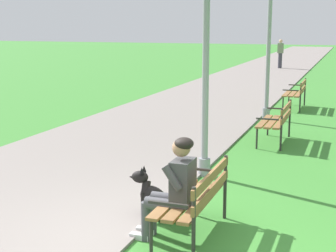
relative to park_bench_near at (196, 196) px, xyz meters
name	(u,v)px	position (x,y,z in m)	size (l,w,h in m)	color
ground_plane	(144,248)	(-0.46, -0.50, -0.51)	(120.00, 120.00, 0.00)	#3D8433
paved_path	(269,69)	(-2.83, 23.50, -0.49)	(4.39, 60.00, 0.04)	gray
park_bench_near	(196,196)	(0.00, 0.00, 0.00)	(0.55, 1.50, 0.85)	olive
park_bench_mid	(277,119)	(0.18, 5.31, 0.00)	(0.55, 1.50, 0.85)	olive
park_bench_far	(297,92)	(0.07, 10.08, 0.00)	(0.55, 1.50, 0.85)	olive
person_seated_on_near_bench	(174,185)	(-0.21, -0.21, 0.17)	(0.74, 0.49, 1.25)	#4C4C51
dog_black	(158,201)	(-0.62, 0.34, -0.25)	(0.83, 0.30, 0.71)	black
lamp_post_near	(206,46)	(-0.60, 2.46, 1.64)	(0.24, 0.24, 4.16)	gray
lamp_post_mid	(269,32)	(-0.49, 8.03, 1.78)	(0.24, 0.24, 4.43)	gray
pedestrian_distant	(280,54)	(-2.33, 24.02, 0.33)	(0.32, 0.22, 1.65)	#383842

